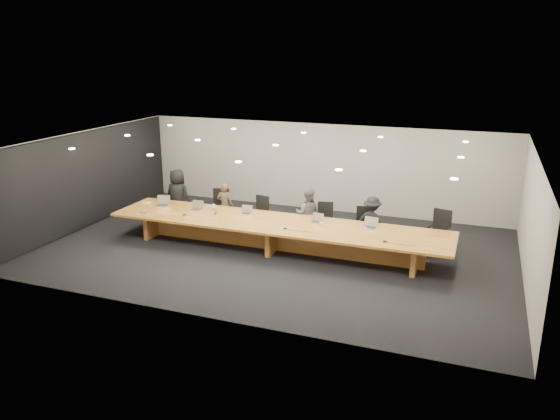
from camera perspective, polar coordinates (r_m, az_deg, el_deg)
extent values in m
plane|color=black|center=(14.39, -0.42, -4.14)|extent=(12.00, 12.00, 0.00)
cube|color=beige|center=(17.64, 4.27, 4.47)|extent=(12.00, 0.02, 2.80)
cube|color=black|center=(16.97, -19.52, 2.97)|extent=(0.08, 7.84, 2.74)
cube|color=brown|center=(14.15, -0.43, -1.41)|extent=(9.00, 1.80, 0.06)
cube|color=brown|center=(14.27, -0.43, -2.84)|extent=(7.65, 0.15, 0.69)
cube|color=brown|center=(15.86, -12.65, -1.24)|extent=(0.12, 1.26, 0.69)
cube|color=brown|center=(14.27, -0.43, -2.84)|extent=(0.12, 1.26, 0.69)
cube|color=brown|center=(13.48, 14.05, -4.57)|extent=(0.12, 1.26, 0.69)
imported|color=black|center=(16.65, -10.63, 1.46)|extent=(0.81, 0.53, 1.65)
imported|color=#403523|center=(15.96, -5.78, 0.46)|extent=(0.51, 0.35, 1.36)
imported|color=#545457|center=(15.01, 2.93, -0.38)|extent=(0.78, 0.65, 1.43)
imported|color=black|center=(14.60, 9.57, -1.23)|extent=(0.97, 0.68, 1.36)
cylinder|color=silver|center=(15.00, -6.93, 0.12)|extent=(0.09, 0.09, 0.24)
cylinder|color=brown|center=(14.88, -6.76, -0.29)|extent=(0.10, 0.10, 0.10)
cone|color=silver|center=(13.93, 4.29, -1.45)|extent=(0.08, 0.08, 0.08)
cone|color=silver|center=(13.66, 8.89, -1.98)|extent=(0.08, 0.08, 0.08)
cube|color=white|center=(16.40, -13.79, 0.78)|extent=(0.24, 0.19, 0.01)
cube|color=green|center=(16.39, -13.85, 0.83)|extent=(0.18, 0.11, 0.03)
cube|color=silver|center=(15.40, -13.85, -0.22)|extent=(0.25, 0.20, 0.03)
cone|color=black|center=(14.96, -9.97, -0.48)|extent=(0.16, 0.16, 0.03)
cone|color=black|center=(13.65, 0.56, -1.90)|extent=(0.15, 0.15, 0.03)
cone|color=black|center=(12.97, 10.91, -3.22)|extent=(0.16, 0.16, 0.03)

